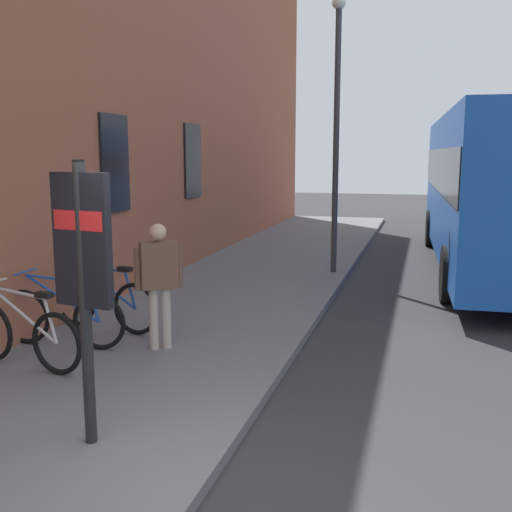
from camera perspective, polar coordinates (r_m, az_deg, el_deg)
ground at (r=10.06m, az=12.18°, el=-5.46°), size 60.00×60.00×0.00m
sidewalk_pavement at (r=12.41m, az=-0.00°, el=-2.10°), size 24.00×3.50×0.12m
station_facade at (r=13.92m, az=-7.41°, el=18.08°), size 22.00×0.65×9.31m
bicycle_nearest_sign at (r=7.56m, az=-20.91°, el=-6.89°), size 0.52×1.75×0.97m
bicycle_mid_rack at (r=8.20m, az=-17.63°, el=-5.45°), size 0.48×1.77×0.97m
bicycle_far_end at (r=8.80m, az=-13.91°, el=-4.26°), size 0.49×1.76×0.97m
transit_info_sign at (r=5.19m, az=-15.83°, el=-0.24°), size 0.18×0.56×2.40m
city_bus at (r=14.38m, az=21.63°, el=6.31°), size 10.59×2.96×3.35m
pedestrian_crossing_street at (r=7.71m, az=-9.03°, el=-1.59°), size 0.45×0.51×1.59m
street_lamp at (r=12.70m, az=7.53°, el=13.03°), size 0.28×0.28×5.50m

